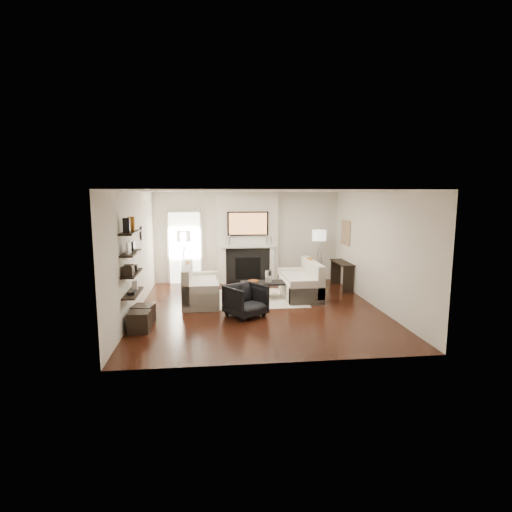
{
  "coord_description": "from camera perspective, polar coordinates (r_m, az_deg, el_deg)",
  "views": [
    {
      "loc": [
        -1.07,
        -8.87,
        2.63
      ],
      "look_at": [
        0.0,
        0.6,
        1.15
      ],
      "focal_mm": 28.0,
      "sensor_mm": 36.0,
      "label": 1
    }
  ],
  "objects": [
    {
      "name": "ottoman_far",
      "position": [
        8.09,
        -16.31,
        -9.02
      ],
      "size": [
        0.42,
        0.42,
        0.4
      ],
      "primitive_type": "cube",
      "rotation": [
        0.0,
        0.0,
        -0.06
      ],
      "color": "black",
      "rests_on": "floor"
    },
    {
      "name": "shelf_lower",
      "position": [
        8.17,
        -17.29,
        -2.37
      ],
      "size": [
        0.25,
        1.0,
        0.04
      ],
      "primitive_type": "cube",
      "color": "black",
      "rests_on": "wall_left"
    },
    {
      "name": "lamp_right_post",
      "position": [
        11.85,
        8.92,
        -1.15
      ],
      "size": [
        0.02,
        0.02,
        1.2
      ],
      "primitive_type": "cylinder",
      "color": "silver",
      "rests_on": "floor"
    },
    {
      "name": "coffee_leg_ne",
      "position": [
        10.07,
        3.97,
        -5.21
      ],
      "size": [
        0.02,
        0.02,
        0.38
      ],
      "primitive_type": "cylinder",
      "color": "silver",
      "rests_on": "floor"
    },
    {
      "name": "decor_box_tall",
      "position": [
        8.45,
        -16.9,
        -4.02
      ],
      "size": [
        0.1,
        0.1,
        0.18
      ],
      "primitive_type": "cube",
      "color": "white",
      "rests_on": "shelf_bottom"
    },
    {
      "name": "chimney_breast",
      "position": [
        11.86,
        -1.23,
        2.63
      ],
      "size": [
        1.8,
        0.25,
        2.7
      ],
      "primitive_type": "cube",
      "color": "silver",
      "rests_on": "floor"
    },
    {
      "name": "door_trim_top",
      "position": [
        11.87,
        -10.27,
        6.27
      ],
      "size": [
        1.02,
        0.06,
        0.06
      ],
      "primitive_type": "cube",
      "color": "white",
      "rests_on": "wall_back"
    },
    {
      "name": "pillow_left_orange",
      "position": [
        10.15,
        -9.7,
        -2.09
      ],
      "size": [
        0.1,
        0.42,
        0.42
      ],
      "primitive_type": "cube",
      "color": "#965512",
      "rests_on": "loveseat_left_cushion"
    },
    {
      "name": "coffee_leg_se",
      "position": [
        10.49,
        3.53,
        -4.64
      ],
      "size": [
        0.02,
        0.02,
        0.38
      ],
      "primitive_type": "cylinder",
      "color": "silver",
      "rests_on": "floor"
    },
    {
      "name": "ottoman_near",
      "position": [
        8.52,
        -15.78,
        -8.08
      ],
      "size": [
        0.46,
        0.46,
        0.4
      ],
      "primitive_type": "cube",
      "rotation": [
        0.0,
        0.0,
        -0.17
      ],
      "color": "black",
      "rests_on": "floor"
    },
    {
      "name": "lamp_left_leg_c",
      "position": [
        11.57,
        -10.49,
        -1.43
      ],
      "size": [
        0.14,
        0.22,
        1.23
      ],
      "primitive_type": "cylinder",
      "rotation": [
        0.18,
        0.0,
        2.62
      ],
      "color": "silver",
      "rests_on": "floor"
    },
    {
      "name": "clock_rim",
      "position": [
        9.95,
        -16.04,
        3.12
      ],
      "size": [
        0.04,
        0.34,
        0.34
      ],
      "primitive_type": "cylinder",
      "rotation": [
        0.0,
        1.57,
        0.0
      ],
      "color": "black",
      "rests_on": "wall_left"
    },
    {
      "name": "lamp_left_leg_a",
      "position": [
        11.65,
        -9.64,
        -1.33
      ],
      "size": [
        0.25,
        0.02,
        1.23
      ],
      "primitive_type": "cylinder",
      "rotation": [
        0.18,
        0.0,
        4.71
      ],
      "color": "silver",
      "rests_on": "floor"
    },
    {
      "name": "candlestick_r_tall",
      "position": [
        11.76,
        1.52,
        2.35
      ],
      "size": [
        0.04,
        0.04,
        0.3
      ],
      "primitive_type": "cylinder",
      "color": "silver",
      "rests_on": "mantel_shelf"
    },
    {
      "name": "wall_art",
      "position": [
        11.61,
        12.71,
        3.27
      ],
      "size": [
        0.03,
        0.7,
        0.7
      ],
      "primitive_type": "cube",
      "color": "#A17C50",
      "rests_on": "wall_right"
    },
    {
      "name": "lamp_right_leg_b",
      "position": [
        11.93,
        8.55,
        -1.08
      ],
      "size": [
        0.14,
        0.22,
        1.23
      ],
      "primitive_type": "cylinder",
      "rotation": [
        0.18,
        0.0,
        0.52
      ],
      "color": "silver",
      "rests_on": "floor"
    },
    {
      "name": "shelf_upper",
      "position": [
        8.1,
        -17.41,
        0.41
      ],
      "size": [
        0.25,
        1.0,
        0.04
      ],
      "primitive_type": "cube",
      "color": "black",
      "rests_on": "wall_left"
    },
    {
      "name": "door_trim_l",
      "position": [
        12.0,
        -12.42,
        1.05
      ],
      "size": [
        0.06,
        0.06,
        2.16
      ],
      "primitive_type": "cube",
      "color": "white",
      "rests_on": "floor"
    },
    {
      "name": "mantel_pilaster_r",
      "position": [
        11.9,
        2.31,
        -1.25
      ],
      "size": [
        0.12,
        0.08,
        1.1
      ],
      "primitive_type": "cube",
      "color": "white",
      "rests_on": "floor"
    },
    {
      "name": "loveseat_right_arm_n",
      "position": [
        9.66,
        7.3,
        -5.2
      ],
      "size": [
        0.85,
        0.18,
        0.6
      ],
      "primitive_type": "cube",
      "color": "beige",
      "rests_on": "floor"
    },
    {
      "name": "mantel_shelf",
      "position": [
        11.71,
        -1.15,
        1.41
      ],
      "size": [
        1.7,
        0.18,
        0.07
      ],
      "primitive_type": "cube",
      "color": "white",
      "rests_on": "chimney_breast"
    },
    {
      "name": "lamp_left_post",
      "position": [
        11.66,
        -10.18,
        -1.34
      ],
      "size": [
        0.02,
        0.02,
        1.2
      ],
      "primitive_type": "cylinder",
      "color": "silver",
      "rests_on": "floor"
    },
    {
      "name": "pillow_right_charcoal",
      "position": [
        10.14,
        8.51,
        -2.13
      ],
      "size": [
        0.1,
        0.4,
        0.4
      ],
      "primitive_type": "cube",
      "color": "black",
      "rests_on": "loveseat_right_cushion"
    },
    {
      "name": "door_trim_r",
      "position": [
        11.94,
        -7.83,
        1.14
      ],
      "size": [
        0.06,
        0.06,
        2.16
      ],
      "primitive_type": "cube",
      "color": "white",
      "rests_on": "floor"
    },
    {
      "name": "decor_frame_a",
      "position": [
        7.89,
        -17.72,
        1.12
      ],
      "size": [
        0.04,
        0.3,
        0.22
      ],
      "primitive_type": "cube",
      "color": "white",
      "rests_on": "shelf_upper"
    },
    {
      "name": "decor_box_small",
      "position": [
        8.32,
        -17.09,
        -1.62
      ],
      "size": [
        0.15,
        0.12,
        0.12
      ],
      "primitive_type": "cube",
      "color": "black",
      "rests_on": "shelf_lower"
    },
    {
      "name": "coffee_table",
      "position": [
        10.16,
        0.97,
        -3.85
      ],
      "size": [
        1.1,
        0.55,
        0.04
      ],
      "primitive_type": "cube",
      "color": "black",
      "rests_on": "floor"
    },
    {
      "name": "decor_wine_rack",
      "position": [
        7.83,
        -17.77,
        -1.99
      ],
      "size": [
        0.18,
        0.25,
        0.2
      ],
      "primitive_type": "cube",
      "color": "black",
      "rests_on": "shelf_lower"
    },
    {
      "name": "decor_magfile_b",
      "position": [
        8.18,
        -17.4,
        4.42
      ],
      "size": [
        0.12,
        0.1,
        0.28
      ],
      "primitive_type": "cube",
      "color": "#965512",
      "rests_on": "shelf_top"
    },
    {
      "name": "lamp_right_leg_c",
      "position": [
        11.74,
        8.79,
        -1.23
      ],
      "size": [
        0.14,
        0.22,
        1.23
      ],
      "primitive_type": "cylinder",
      "rotation": [
        0.18,
        0.0,
        2.62
      ],
      "color": "silver",
      "rests_on": "floor"
    },
    {
      "name": "loveseat_left_arm_n",
      "position": [
        9.15,
        -7.91,
        -6.01
      ],
      "size": [
        0.85,
        0.18,
        0.6
      ],
      "primitive_type": "cube",
      "color": "beige",
      "rests_on": "floor"
    },
    {
      "name": "console_leg_n",
      "position": [
        11.0,
        13.05,
        -3.34
      ],
      "size": [
        0.3,
        0.04,
        0.71
      ],
      "primitive_type": "cube",
      "color": "black",
      "rests_on": "floor"
    },
    {
      "name": "tv_body",
      "position": [
        11.66,
        -1.17,
        4.64
      ],
      "size": [
        1.2,
        0.06,
        0.7
      ],
      "primitive_type": "cube",
      "color": "black",
      "rests_on": "chimney_breast"
    },
    {
      "name": "tv_screen",
      "position": [
        11.63,
        -1.15,
        4.63
      ],
      "size": [
        1.1,
        0.0,
        0.62
      ],
      "primitive_type": "cube",
      "color": "#BF723F",
      "rests_on": "tv_body"
    },
    {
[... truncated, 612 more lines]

